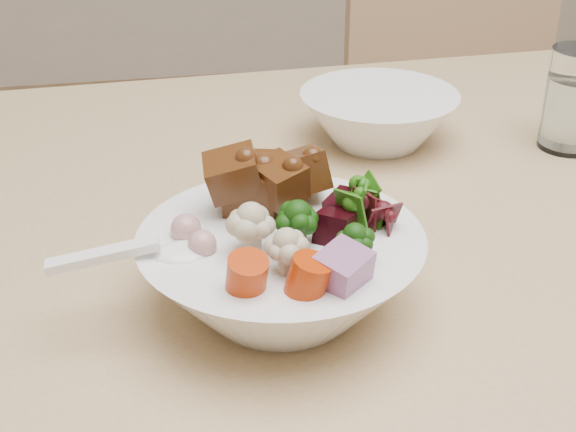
{
  "coord_description": "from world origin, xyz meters",
  "views": [
    {
      "loc": [
        -0.43,
        -0.45,
        1.18
      ],
      "look_at": [
        -0.34,
        0.06,
        0.89
      ],
      "focal_mm": 50.0,
      "sensor_mm": 36.0,
      "label": 1
    }
  ],
  "objects_px": {
    "chair_far": "(465,167)",
    "water_glass": "(574,104)",
    "side_bowl": "(378,118)",
    "food_bowl": "(283,265)"
  },
  "relations": [
    {
      "from": "food_bowl",
      "to": "side_bowl",
      "type": "bearing_deg",
      "value": 61.02
    },
    {
      "from": "food_bowl",
      "to": "chair_far",
      "type": "bearing_deg",
      "value": 58.27
    },
    {
      "from": "water_glass",
      "to": "food_bowl",
      "type": "bearing_deg",
      "value": -146.68
    },
    {
      "from": "food_bowl",
      "to": "water_glass",
      "type": "bearing_deg",
      "value": 33.32
    },
    {
      "from": "chair_far",
      "to": "water_glass",
      "type": "bearing_deg",
      "value": -105.86
    },
    {
      "from": "chair_far",
      "to": "water_glass",
      "type": "height_order",
      "value": "water_glass"
    },
    {
      "from": "food_bowl",
      "to": "side_bowl",
      "type": "xyz_separation_m",
      "value": [
        0.16,
        0.28,
        -0.01
      ]
    },
    {
      "from": "chair_far",
      "to": "food_bowl",
      "type": "distance_m",
      "value": 1.02
    },
    {
      "from": "water_glass",
      "to": "side_bowl",
      "type": "bearing_deg",
      "value": 166.03
    },
    {
      "from": "food_bowl",
      "to": "side_bowl",
      "type": "height_order",
      "value": "food_bowl"
    }
  ]
}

